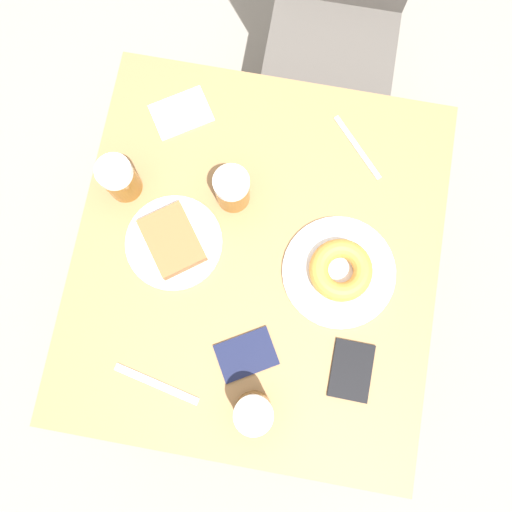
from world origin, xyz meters
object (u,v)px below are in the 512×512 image
chair (340,3)px  plate_with_cake (173,243)px  beer_mug_right (254,412)px  knife (157,384)px  passport_far_edge (246,355)px  beer_mug_left (232,189)px  napkin_folded (181,113)px  beer_mug_center (120,179)px  fork (357,147)px  passport_near_edge (351,370)px  plate_with_donut (340,271)px

chair → plate_with_cake: (-0.29, -0.83, 0.21)m
beer_mug_right → knife: beer_mug_right is taller
plate_with_cake → passport_far_edge: bearing=-45.8°
chair → beer_mug_left: size_ratio=7.97×
plate_with_cake → passport_far_edge: 0.30m
knife → beer_mug_right: bearing=-3.6°
napkin_folded → knife: (0.08, -0.63, -0.00)m
passport_far_edge → beer_mug_center: bearing=136.5°
fork → beer_mug_right: bearing=-102.1°
fork → passport_far_edge: (-0.17, -0.52, 0.00)m
plate_with_cake → fork: bearing=39.0°
plate_with_cake → beer_mug_left: (0.11, 0.14, 0.04)m
fork → passport_near_edge: bearing=-83.3°
plate_with_cake → knife: bearing=-85.0°
chair → beer_mug_right: 1.18m
knife → beer_mug_left: bearing=79.1°
knife → passport_far_edge: passport_far_edge is taller
fork → passport_far_edge: size_ratio=0.94×
plate_with_donut → beer_mug_left: size_ratio=2.23×
plate_with_donut → fork: plate_with_donut is taller
passport_near_edge → fork: bearing=96.7°
beer_mug_right → knife: (-0.22, 0.01, -0.06)m
fork → passport_far_edge: bearing=-108.2°
beer_mug_right → passport_near_edge: size_ratio=0.90×
napkin_folded → fork: (0.43, -0.01, -0.00)m
beer_mug_center → napkin_folded: (0.09, 0.20, -0.06)m
napkin_folded → plate_with_cake: bearing=-81.3°
fork → plate_with_cake: bearing=-141.0°
beer_mug_left → napkin_folded: (-0.16, 0.18, -0.06)m
chair → passport_far_edge: bearing=-95.0°
chair → plate_with_cake: 0.91m
plate_with_donut → passport_far_edge: (-0.17, -0.22, -0.02)m
knife → passport_near_edge: size_ratio=1.54×
beer_mug_right → plate_with_donut: bearing=67.5°
chair → beer_mug_center: 0.87m
beer_mug_right → passport_far_edge: (-0.04, 0.11, -0.05)m
plate_with_donut → passport_far_edge: bearing=-128.2°
knife → passport_far_edge: (0.18, 0.10, 0.00)m
chair → beer_mug_center: bearing=-121.5°
plate_with_cake → fork: plate_with_cake is taller
chair → napkin_folded: chair is taller
napkin_folded → passport_far_edge: size_ratio=1.08×
beer_mug_left → beer_mug_right: size_ratio=1.00×
passport_near_edge → passport_far_edge: 0.23m
fork → beer_mug_center: bearing=-159.7°
beer_mug_right → fork: bearing=77.9°
beer_mug_left → beer_mug_center: (-0.25, -0.02, 0.00)m
chair → fork: size_ratio=6.39×
plate_with_donut → beer_mug_right: 0.36m
knife → passport_near_edge: (0.41, 0.10, 0.00)m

